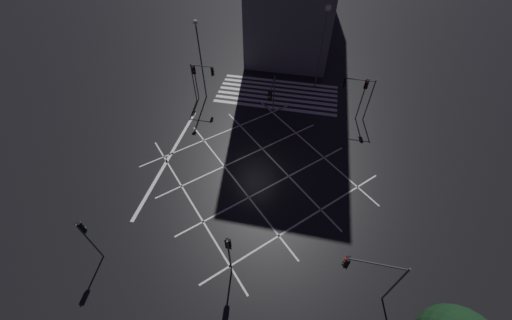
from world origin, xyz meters
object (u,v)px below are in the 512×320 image
at_px(street_lamp_west, 200,51).
at_px(street_lamp_far, 301,25).
at_px(traffic_light_sw_main, 356,89).
at_px(traffic_light_nw_main, 370,271).
at_px(traffic_light_se_cross, 195,75).
at_px(street_lamp_east, 325,27).
at_px(traffic_light_median_south, 272,94).
at_px(traffic_light_sw_cross, 364,92).
at_px(traffic_light_median_north, 229,249).
at_px(traffic_light_ne_cross, 86,234).
at_px(traffic_light_se_main, 204,75).

distance_m(street_lamp_west, street_lamp_far, 12.10).
distance_m(traffic_light_sw_main, traffic_light_nw_main, 17.62).
xyz_separation_m(traffic_light_se_cross, street_lamp_east, (-12.53, -5.22, 3.91)).
height_order(traffic_light_median_south, traffic_light_sw_cross, traffic_light_sw_cross).
xyz_separation_m(traffic_light_median_north, street_lamp_west, (7.89, -18.36, 2.51)).
xyz_separation_m(traffic_light_median_north, traffic_light_sw_cross, (-8.38, -17.65, 0.41)).
xyz_separation_m(traffic_light_ne_cross, street_lamp_far, (-10.07, -26.93, 2.69)).
bearing_deg(traffic_light_nw_main, traffic_light_sw_cross, -91.97).
height_order(traffic_light_sw_main, traffic_light_sw_cross, traffic_light_sw_cross).
bearing_deg(traffic_light_sw_main, traffic_light_ne_cross, 48.63).
xyz_separation_m(traffic_light_median_north, traffic_light_se_cross, (8.63, -17.85, 0.03)).
height_order(traffic_light_sw_main, street_lamp_far, street_lamp_far).
height_order(traffic_light_se_cross, traffic_light_se_main, traffic_light_se_main).
bearing_deg(traffic_light_median_south, traffic_light_sw_main, 103.12).
relative_size(traffic_light_nw_main, traffic_light_ne_cross, 1.08).
height_order(traffic_light_se_cross, street_lamp_far, street_lamp_far).
xyz_separation_m(traffic_light_nw_main, traffic_light_se_main, (15.24, -17.31, -0.01)).
xyz_separation_m(traffic_light_ne_cross, street_lamp_east, (-12.59, -23.88, 3.88)).
height_order(traffic_light_sw_cross, traffic_light_ne_cross, traffic_light_sw_cross).
distance_m(traffic_light_sw_main, traffic_light_sw_cross, 0.75).
height_order(traffic_light_sw_main, traffic_light_median_north, traffic_light_sw_main).
height_order(traffic_light_median_south, traffic_light_median_north, traffic_light_median_south).
bearing_deg(traffic_light_ne_cross, traffic_light_se_cross, -0.18).
bearing_deg(traffic_light_median_south, traffic_light_se_main, -101.73).
height_order(traffic_light_sw_main, traffic_light_median_south, traffic_light_sw_main).
bearing_deg(street_lamp_east, traffic_light_ne_cross, 62.20).
distance_m(traffic_light_se_cross, street_lamp_east, 14.13).
xyz_separation_m(traffic_light_ne_cross, traffic_light_se_main, (-1.23, -18.24, 0.34)).
bearing_deg(traffic_light_median_north, traffic_light_sw_main, -23.32).
xyz_separation_m(traffic_light_sw_cross, traffic_light_se_main, (15.85, 0.22, -0.01)).
bearing_deg(traffic_light_nw_main, traffic_light_median_north, 0.88).
distance_m(traffic_light_nw_main, traffic_light_median_north, 7.79).
distance_m(traffic_light_median_south, traffic_light_se_main, 7.46).
bearing_deg(traffic_light_median_north, street_lamp_far, -3.03).
bearing_deg(street_lamp_east, traffic_light_median_south, 60.39).
distance_m(traffic_light_nw_main, street_lamp_east, 23.54).
bearing_deg(traffic_light_median_south, traffic_light_sw_cross, 101.46).
xyz_separation_m(traffic_light_sw_main, traffic_light_se_main, (15.11, 0.30, -0.13)).
relative_size(traffic_light_median_north, traffic_light_se_cross, 0.99).
distance_m(traffic_light_nw_main, traffic_light_se_cross, 24.16).
bearing_deg(traffic_light_se_main, traffic_light_median_south, -11.73).
distance_m(traffic_light_se_cross, street_lamp_far, 13.27).
relative_size(traffic_light_se_main, street_lamp_far, 0.52).
distance_m(traffic_light_se_main, street_lamp_west, 2.34).
relative_size(traffic_light_median_north, traffic_light_sw_cross, 0.87).
bearing_deg(traffic_light_sw_cross, traffic_light_se_cross, -90.67).
bearing_deg(street_lamp_west, traffic_light_sw_main, 177.72).
bearing_deg(traffic_light_se_main, traffic_light_median_north, -66.82).
distance_m(traffic_light_ne_cross, street_lamp_west, 19.34).
relative_size(traffic_light_median_south, traffic_light_median_north, 1.03).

